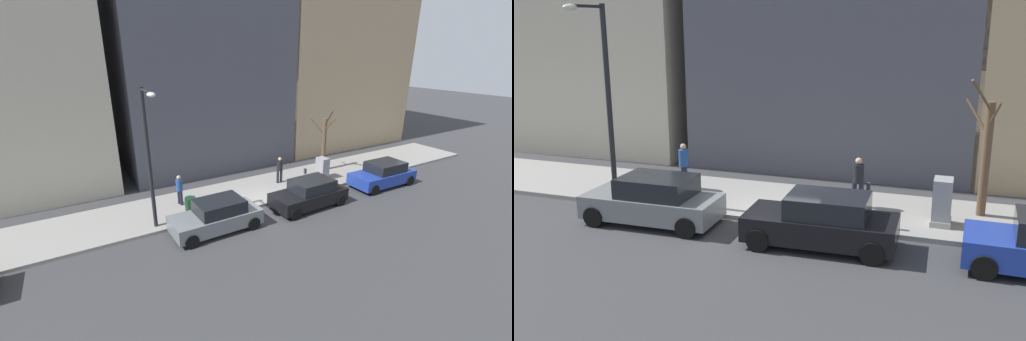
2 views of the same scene
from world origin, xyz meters
TOP-DOWN VIEW (x-y plane):
  - ground_plane at (0.00, 0.00)m, footprint 120.00×120.00m
  - sidewalk at (2.00, 0.00)m, footprint 4.00×36.00m
  - parked_car_blue at (-1.16, -7.71)m, footprint 2.00×4.24m
  - parked_car_black at (-1.20, -1.86)m, footprint 2.03×4.25m
  - parked_car_grey at (-1.04, 3.53)m, footprint 1.99×4.23m
  - parking_meter at (0.45, -2.83)m, footprint 0.14×0.10m
  - utility_box at (1.30, -4.92)m, footprint 0.83×0.61m
  - streetlamp at (0.28, 6.00)m, footprint 1.97×0.32m
  - bare_tree at (2.58, -6.06)m, footprint 1.97×1.02m
  - trash_bin at (0.90, 4.11)m, footprint 0.56×0.56m
  - pedestrian_near_meter at (2.19, -2.22)m, footprint 0.36×0.40m
  - pedestrian_midblock at (2.29, 4.19)m, footprint 0.39×0.36m
  - office_tower_left at (11.73, -12.00)m, footprint 12.46×12.46m
  - office_block_center at (11.29, -0.13)m, footprint 11.58×11.58m

SIDE VIEW (x-z plane):
  - ground_plane at x=0.00m, z-range 0.00..0.00m
  - sidewalk at x=2.00m, z-range 0.00..0.15m
  - trash_bin at x=0.90m, z-range 0.15..1.05m
  - parked_car_blue at x=-1.16m, z-range -0.02..1.50m
  - parked_car_black at x=-1.20m, z-range -0.02..1.50m
  - parked_car_grey at x=-1.04m, z-range -0.02..1.50m
  - utility_box at x=1.30m, z-range 0.13..1.56m
  - parking_meter at x=0.45m, z-range 0.30..1.65m
  - pedestrian_near_meter at x=2.19m, z-range 0.26..1.92m
  - pedestrian_midblock at x=2.29m, z-range 0.26..1.92m
  - bare_tree at x=2.58m, z-range -0.11..4.29m
  - streetlamp at x=0.28m, z-range 0.77..7.27m
  - office_tower_left at x=11.73m, z-range 0.00..16.39m
  - office_block_center at x=11.29m, z-range 0.00..20.16m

